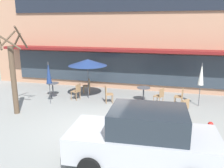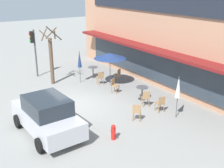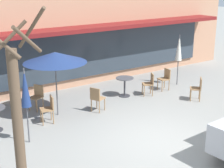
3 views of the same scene
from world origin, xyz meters
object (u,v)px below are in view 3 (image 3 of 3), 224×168
(cafe_chair_2, at_px, (165,78))
(street_tree, at_px, (17,105))
(patio_umbrella_corner_open, at_px, (179,48))
(patio_umbrella_green_folded, at_px, (25,88))
(cafe_chair_4, at_px, (49,107))
(cafe_chair_0, at_px, (198,87))
(cafe_chair_3, at_px, (150,83))
(cafe_chair_1, at_px, (37,95))
(cafe_table_streetside, at_px, (125,84))
(cafe_chair_5, at_px, (97,97))
(patio_umbrella_cream_folded, at_px, (55,57))

(cafe_chair_2, relative_size, street_tree, 0.22)
(patio_umbrella_corner_open, distance_m, cafe_chair_2, 1.46)
(patio_umbrella_green_folded, distance_m, cafe_chair_4, 1.82)
(cafe_chair_0, xyz_separation_m, cafe_chair_3, (-1.12, 1.50, 0.00))
(cafe_chair_0, distance_m, cafe_chair_1, 6.00)
(cafe_chair_2, height_order, cafe_chair_3, same)
(cafe_table_streetside, relative_size, cafe_chair_5, 0.85)
(cafe_table_streetside, distance_m, cafe_chair_2, 1.91)
(patio_umbrella_cream_folded, distance_m, patio_umbrella_corner_open, 5.88)
(cafe_table_streetside, relative_size, street_tree, 0.19)
(patio_umbrella_green_folded, xyz_separation_m, patio_umbrella_corner_open, (7.45, 1.59, 0.00))
(patio_umbrella_cream_folded, distance_m, cafe_chair_0, 5.54)
(cafe_chair_0, bearing_deg, cafe_chair_2, 94.10)
(cafe_chair_4, bearing_deg, patio_umbrella_corner_open, 5.60)
(cafe_chair_1, bearing_deg, patio_umbrella_green_folded, -118.29)
(cafe_table_streetside, xyz_separation_m, cafe_chair_1, (-3.41, 0.61, 0.01))
(patio_umbrella_corner_open, height_order, cafe_chair_1, patio_umbrella_corner_open)
(cafe_chair_2, xyz_separation_m, cafe_chair_4, (-5.44, -0.41, 0.00))
(patio_umbrella_green_folded, bearing_deg, cafe_chair_0, -2.59)
(cafe_chair_5, bearing_deg, patio_umbrella_corner_open, 8.52)
(patio_umbrella_corner_open, bearing_deg, cafe_chair_0, -113.30)
(cafe_table_streetside, bearing_deg, cafe_chair_5, -156.74)
(patio_umbrella_green_folded, xyz_separation_m, cafe_chair_0, (6.64, -0.30, -1.10))
(cafe_chair_4, height_order, cafe_chair_5, same)
(patio_umbrella_green_folded, relative_size, cafe_chair_3, 2.47)
(cafe_chair_4, relative_size, cafe_chair_5, 1.00)
(cafe_chair_5, bearing_deg, cafe_chair_2, 7.34)
(patio_umbrella_cream_folded, distance_m, cafe_chair_4, 1.64)
(cafe_chair_3, height_order, cafe_chair_4, same)
(patio_umbrella_cream_folded, relative_size, patio_umbrella_corner_open, 1.00)
(patio_umbrella_green_folded, distance_m, cafe_chair_5, 3.19)
(cafe_chair_0, bearing_deg, cafe_chair_1, 154.62)
(patio_umbrella_corner_open, distance_m, cafe_chair_5, 4.78)
(cafe_chair_5, height_order, street_tree, street_tree)
(patio_umbrella_corner_open, bearing_deg, cafe_chair_5, -171.48)
(cafe_table_streetside, height_order, cafe_chair_0, cafe_chair_0)
(patio_umbrella_corner_open, distance_m, cafe_chair_4, 6.50)
(cafe_chair_1, relative_size, cafe_chair_4, 1.00)
(cafe_chair_5, bearing_deg, cafe_chair_0, -17.60)
(patio_umbrella_cream_folded, height_order, cafe_chair_1, patio_umbrella_cream_folded)
(cafe_chair_0, bearing_deg, cafe_chair_4, 167.20)
(patio_umbrella_cream_folded, height_order, cafe_chair_5, patio_umbrella_cream_folded)
(cafe_chair_4, bearing_deg, patio_umbrella_cream_folded, 41.14)
(patio_umbrella_green_folded, distance_m, street_tree, 1.85)
(patio_umbrella_cream_folded, bearing_deg, cafe_chair_1, 112.94)
(cafe_chair_0, relative_size, cafe_chair_3, 1.00)
(cafe_chair_0, height_order, cafe_chair_2, same)
(cafe_chair_3, xyz_separation_m, street_tree, (-6.33, -2.85, 1.32))
(cafe_chair_1, height_order, cafe_chair_2, same)
(cafe_table_streetside, distance_m, cafe_chair_4, 3.62)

